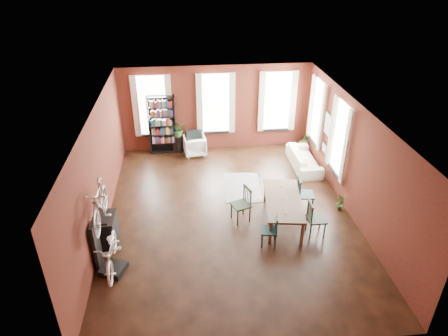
{
  "coord_description": "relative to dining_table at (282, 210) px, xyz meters",
  "views": [
    {
      "loc": [
        -1.15,
        -9.46,
        6.86
      ],
      "look_at": [
        -0.1,
        0.6,
        1.22
      ],
      "focal_mm": 32.0,
      "sensor_mm": 36.0,
      "label": 1
    }
  ],
  "objects": [
    {
      "name": "room",
      "position": [
        -1.2,
        1.09,
        1.77
      ],
      "size": [
        9.0,
        9.04,
        3.22
      ],
      "color": "black",
      "rests_on": "ground"
    },
    {
      "name": "striped_rug",
      "position": [
        -0.85,
        1.92,
        -0.36
      ],
      "size": [
        1.29,
        1.92,
        0.01
      ],
      "primitive_type": "cube",
      "rotation": [
        0.0,
        0.0,
        -0.08
      ],
      "color": "black",
      "rests_on": "ground"
    },
    {
      "name": "bicycle_floor",
      "position": [
        -4.46,
        -1.56,
        0.64
      ],
      "size": [
        0.65,
        0.93,
        1.7
      ],
      "primitive_type": "imported",
      "rotation": [
        0.0,
        0.0,
        0.06
      ],
      "color": "silver",
      "rests_on": "bike_trainer"
    },
    {
      "name": "dining_table",
      "position": [
        0.0,
        0.0,
        0.0
      ],
      "size": [
        1.26,
        2.27,
        0.74
      ],
      "primitive_type": "cube",
      "rotation": [
        0.0,
        0.0,
        -0.13
      ],
      "color": "brown",
      "rests_on": "ground"
    },
    {
      "name": "dining_chair_b",
      "position": [
        -1.16,
        0.18,
        0.15
      ],
      "size": [
        0.61,
        0.61,
        1.03
      ],
      "primitive_type": "cube",
      "rotation": [
        0.0,
        0.0,
        -1.22
      ],
      "color": "black",
      "rests_on": "ground"
    },
    {
      "name": "bicycle_hung",
      "position": [
        -4.59,
        -1.32,
        1.76
      ],
      "size": [
        0.47,
        1.0,
        1.66
      ],
      "primitive_type": "imported",
      "color": "#A5A8AD",
      "rests_on": "bike_wall_rack"
    },
    {
      "name": "dining_chair_d",
      "position": [
        0.79,
        0.51,
        0.15
      ],
      "size": [
        0.53,
        0.53,
        1.04
      ],
      "primitive_type": "cube",
      "rotation": [
        0.0,
        0.0,
        1.46
      ],
      "color": "#193638",
      "rests_on": "ground"
    },
    {
      "name": "plant_by_sofa",
      "position": [
        1.92,
        4.4,
        -0.2
      ],
      "size": [
        0.56,
        0.82,
        0.33
      ],
      "primitive_type": "imported",
      "rotation": [
        0.0,
        0.0,
        -0.2
      ],
      "color": "#2E5823",
      "rests_on": "ground"
    },
    {
      "name": "cream_sofa",
      "position": [
        1.51,
        3.08,
        0.04
      ],
      "size": [
        0.61,
        2.08,
        0.81
      ],
      "primitive_type": "imported",
      "rotation": [
        0.0,
        0.0,
        1.57
      ],
      "color": "beige",
      "rests_on": "ground"
    },
    {
      "name": "plant_on_stand",
      "position": [
        -2.87,
        4.74,
        0.49
      ],
      "size": [
        0.65,
        0.7,
        0.48
      ],
      "primitive_type": "imported",
      "rotation": [
        0.0,
        0.0,
        0.17
      ],
      "color": "#2B5F26",
      "rests_on": "plant_stand"
    },
    {
      "name": "console_table",
      "position": [
        -4.72,
        -0.42,
        0.03
      ],
      "size": [
        0.4,
        0.8,
        0.8
      ],
      "primitive_type": "cube",
      "color": "black",
      "rests_on": "ground"
    },
    {
      "name": "dining_chair_c",
      "position": [
        0.75,
        -0.68,
        0.14
      ],
      "size": [
        0.47,
        0.47,
        1.02
      ],
      "primitive_type": "cube",
      "rotation": [
        0.0,
        0.0,
        1.57
      ],
      "color": "black",
      "rests_on": "ground"
    },
    {
      "name": "white_armchair",
      "position": [
        -2.29,
        4.45,
        0.03
      ],
      "size": [
        0.87,
        0.82,
        0.8
      ],
      "primitive_type": "imported",
      "rotation": [
        0.0,
        0.0,
        3.27
      ],
      "color": "white",
      "rests_on": "ground"
    },
    {
      "name": "dining_chair_a",
      "position": [
        -0.58,
        -0.95,
        0.08
      ],
      "size": [
        0.49,
        0.49,
        0.9
      ],
      "primitive_type": "cube",
      "rotation": [
        0.0,
        0.0,
        -1.76
      ],
      "color": "#183434",
      "rests_on": "ground"
    },
    {
      "name": "plant_small",
      "position": [
        1.83,
        0.37,
        -0.28
      ],
      "size": [
        0.44,
        0.54,
        0.17
      ],
      "primitive_type": "imported",
      "rotation": [
        0.0,
        0.0,
        0.49
      ],
      "color": "#2B5F26",
      "rests_on": "ground"
    },
    {
      "name": "bike_wall_rack",
      "position": [
        -4.84,
        -1.32,
        0.28
      ],
      "size": [
        0.16,
        0.6,
        1.3
      ],
      "primitive_type": "cube",
      "color": "black",
      "rests_on": "ground"
    },
    {
      "name": "bike_trainer",
      "position": [
        -4.49,
        -1.57,
        -0.29
      ],
      "size": [
        0.7,
        0.7,
        0.16
      ],
      "primitive_type": "cube",
      "rotation": [
        0.0,
        0.0,
        -0.36
      ],
      "color": "black",
      "rests_on": "ground"
    },
    {
      "name": "bookshelf",
      "position": [
        -3.44,
        4.78,
        0.73
      ],
      "size": [
        1.0,
        0.32,
        2.2
      ],
      "primitive_type": "cube",
      "color": "black",
      "rests_on": "ground"
    },
    {
      "name": "plant_stand",
      "position": [
        -2.9,
        4.78,
        -0.06
      ],
      "size": [
        0.4,
        0.4,
        0.62
      ],
      "primitive_type": "cube",
      "rotation": [
        0.0,
        0.0,
        -0.36
      ],
      "color": "black",
      "rests_on": "ground"
    }
  ]
}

